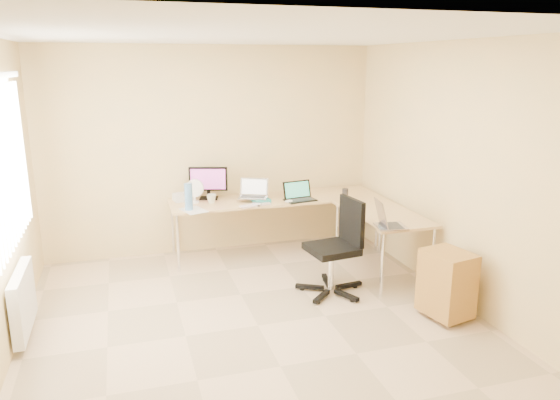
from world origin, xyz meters
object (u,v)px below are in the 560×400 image
object	(u,v)px
mug	(211,199)
laptop_return	(392,216)
water_bottle	(189,197)
monitor	(208,183)
laptop_black	(300,191)
desk_return	(381,243)
keyboard	(255,205)
desk_main	(276,225)
desk_fan	(195,192)
cabinet	(447,283)
office_chair	(332,248)
laptop_center	(253,189)

from	to	relation	value
mug	laptop_return	distance (m)	2.21
water_bottle	monitor	bearing A→B (deg)	56.79
monitor	laptop_black	bearing A→B (deg)	-4.55
desk_return	keyboard	bearing A→B (deg)	151.96
desk_main	mug	xyz separation A→B (m)	(-0.82, -0.02, 0.42)
keyboard	laptop_return	bearing A→B (deg)	-60.79
desk_fan	cabinet	bearing A→B (deg)	-23.23
desk_return	desk_fan	bearing A→B (deg)	152.16
laptop_return	cabinet	bearing A→B (deg)	-151.47
monitor	desk_fan	xyz separation A→B (m)	(-0.19, -0.15, -0.07)
desk_return	desk_fan	size ratio (longest dim) A/B	4.78
keyboard	water_bottle	world-z (taller)	water_bottle
desk_return	desk_main	bearing A→B (deg)	134.27
desk_fan	office_chair	bearing A→B (deg)	-24.28
desk_main	keyboard	distance (m)	0.59
desk_return	office_chair	distance (m)	0.86
laptop_center	office_chair	bearing A→B (deg)	-43.41
office_chair	cabinet	world-z (taller)	office_chair
laptop_center	keyboard	world-z (taller)	laptop_center
monitor	water_bottle	bearing A→B (deg)	-106.29
cabinet	office_chair	bearing A→B (deg)	122.19
monitor	cabinet	size ratio (longest dim) A/B	0.77
laptop_return	keyboard	bearing A→B (deg)	51.90
office_chair	cabinet	size ratio (longest dim) A/B	1.65
desk_fan	desk_main	bearing A→B (deg)	22.03
desk_fan	desk_return	bearing A→B (deg)	-3.04
water_bottle	desk_fan	world-z (taller)	water_bottle
desk_main	laptop_center	distance (m)	0.61
monitor	desk_fan	bearing A→B (deg)	-125.03
mug	desk_fan	world-z (taller)	desk_fan
laptop_center	mug	size ratio (longest dim) A/B	3.04
monitor	water_bottle	xyz separation A→B (m)	(-0.31, -0.47, -0.05)
mug	laptop_return	size ratio (longest dim) A/B	0.33
laptop_black	laptop_return	bearing A→B (deg)	-77.05
laptop_center	laptop_black	size ratio (longest dim) A/B	0.94
desk_main	laptop_black	distance (m)	0.58
mug	laptop_black	bearing A→B (deg)	-10.74
mug	water_bottle	xyz separation A→B (m)	(-0.30, -0.25, 0.10)
desk_return	cabinet	world-z (taller)	desk_return
office_chair	desk_return	bearing A→B (deg)	17.49
keyboard	laptop_return	distance (m)	1.68
desk_main	laptop_return	distance (m)	1.79
laptop_return	water_bottle	bearing A→B (deg)	65.97
desk_return	office_chair	world-z (taller)	office_chair
desk_return	laptop_center	xyz separation A→B (m)	(-1.29, 0.93, 0.52)
desk_main	laptop_black	xyz separation A→B (m)	(0.25, -0.22, 0.48)
laptop_center	cabinet	world-z (taller)	laptop_center
monitor	laptop_black	world-z (taller)	monitor
laptop_black	water_bottle	size ratio (longest dim) A/B	1.17
desk_main	monitor	xyz separation A→B (m)	(-0.82, 0.20, 0.57)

